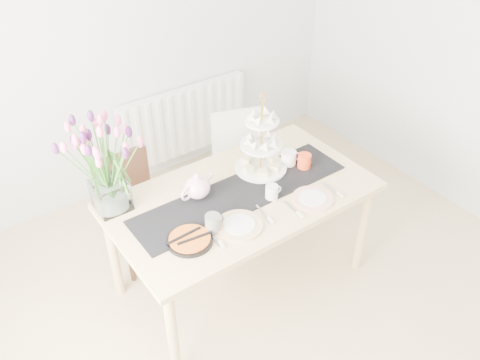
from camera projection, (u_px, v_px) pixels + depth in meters
room_shell at (330, 190)px, 2.21m from camera, size 4.50×4.50×4.50m
radiator at (185, 121)px, 4.38m from camera, size 1.20×0.08×0.60m
dining_table at (242, 203)px, 3.12m from camera, size 1.60×0.90×0.75m
chair_brown at (132, 201)px, 3.50m from camera, size 0.40×0.40×0.78m
chair_white at (242, 158)px, 3.86m from camera, size 0.52×0.52×0.83m
table_runner at (242, 193)px, 3.07m from camera, size 1.40×0.35×0.01m
tulip_vase at (103, 154)px, 2.74m from camera, size 0.69×0.69×0.59m
cake_stand at (261, 151)px, 3.19m from camera, size 0.34×0.34×0.49m
teapot at (198, 187)px, 3.00m from camera, size 0.28×0.24×0.16m
cream_jug at (288, 158)px, 3.29m from camera, size 0.13×0.13×0.10m
tart_tin at (190, 240)px, 2.73m from camera, size 0.25×0.25×0.03m
mug_grey at (213, 223)px, 2.78m from camera, size 0.09×0.09×0.10m
mug_white at (272, 192)px, 3.01m from camera, size 0.08×0.08×0.09m
mug_orange at (304, 161)px, 3.26m from camera, size 0.11×0.11×0.10m
plate_left at (239, 225)px, 2.83m from camera, size 0.31×0.31×0.01m
plate_right at (313, 199)px, 3.02m from camera, size 0.26×0.26×0.01m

